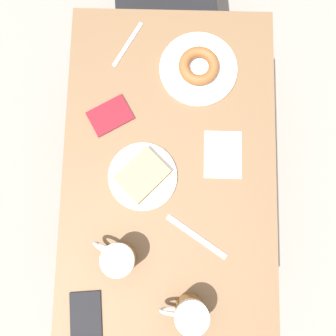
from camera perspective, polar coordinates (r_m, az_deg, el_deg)
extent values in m
plane|color=gray|center=(1.82, 0.00, -3.55)|extent=(8.00, 8.00, 0.00)
cube|color=brown|center=(1.14, 0.00, -0.28)|extent=(0.64, 1.04, 0.03)
cylinder|color=black|center=(1.53, -11.71, -20.10)|extent=(0.04, 0.04, 0.67)
cylinder|color=black|center=(1.53, 10.89, -20.62)|extent=(0.04, 0.04, 0.67)
cylinder|color=black|center=(1.64, -9.85, 14.83)|extent=(0.04, 0.04, 0.67)
cylinder|color=black|center=(1.64, 10.63, 14.39)|extent=(0.04, 0.04, 0.67)
cylinder|color=black|center=(1.77, -6.05, 16.48)|extent=(0.03, 0.03, 0.44)
cylinder|color=black|center=(1.78, 5.74, 17.24)|extent=(0.03, 0.03, 0.44)
cylinder|color=white|center=(1.12, -4.08, -1.29)|extent=(0.21, 0.21, 0.01)
cube|color=tan|center=(1.09, -4.16, -1.13)|extent=(0.17, 0.17, 0.04)
cylinder|color=white|center=(1.21, 4.45, 14.82)|extent=(0.24, 0.24, 0.01)
torus|color=brown|center=(1.19, 4.53, 15.24)|extent=(0.13, 0.13, 0.03)
cylinder|color=#8C5619|center=(1.08, -7.51, -13.49)|extent=(0.09, 0.09, 0.09)
cylinder|color=white|center=(1.02, -7.94, -13.75)|extent=(0.09, 0.09, 0.03)
torus|color=silver|center=(1.07, -9.85, -12.09)|extent=(0.07, 0.05, 0.08)
cylinder|color=#8C5619|center=(1.09, 3.23, -21.12)|extent=(0.09, 0.09, 0.09)
cylinder|color=white|center=(1.03, 3.42, -21.80)|extent=(0.09, 0.09, 0.03)
torus|color=silver|center=(1.07, 0.48, -21.02)|extent=(0.08, 0.02, 0.08)
cube|color=white|center=(1.14, 8.16, 2.02)|extent=(0.11, 0.14, 0.00)
cube|color=silver|center=(1.25, -6.36, 18.21)|extent=(0.09, 0.15, 0.00)
cube|color=silver|center=(1.11, 4.13, -10.41)|extent=(0.18, 0.13, 0.00)
cube|color=black|center=(1.16, -12.62, -20.98)|extent=(0.10, 0.13, 0.01)
cube|color=maroon|center=(1.17, -8.99, 7.90)|extent=(0.15, 0.14, 0.01)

